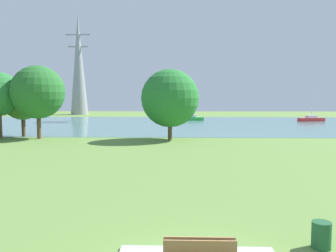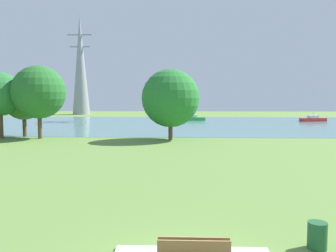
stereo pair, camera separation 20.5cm
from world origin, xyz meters
name	(u,v)px [view 1 (the left image)]	position (x,y,z in m)	size (l,w,h in m)	color
ground_plane	(185,148)	(0.00, 22.00, 0.00)	(160.00, 160.00, 0.00)	olive
litter_bin	(321,235)	(3.70, 1.80, 0.40)	(0.56, 0.56, 0.80)	#1E512D
water_surface	(182,124)	(0.00, 50.00, 0.01)	(140.00, 40.00, 0.02)	slate
sailboat_green	(191,118)	(1.85, 59.08, 0.47)	(4.86, 1.71, 7.69)	green
sailboat_red	(311,119)	(24.09, 57.24, 0.45)	(5.01, 2.53, 6.19)	red
tree_west_far	(23,101)	(-18.15, 30.64, 4.08)	(4.41, 4.41, 6.30)	brown
tree_west_near	(38,92)	(-15.57, 28.64, 4.99)	(5.68, 5.68, 7.84)	brown
tree_east_near	(170,98)	(-1.45, 28.14, 4.35)	(6.06, 6.06, 7.39)	brown
electricity_pylon	(79,65)	(-26.19, 81.25, 12.69)	(6.40, 4.40, 25.35)	gray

